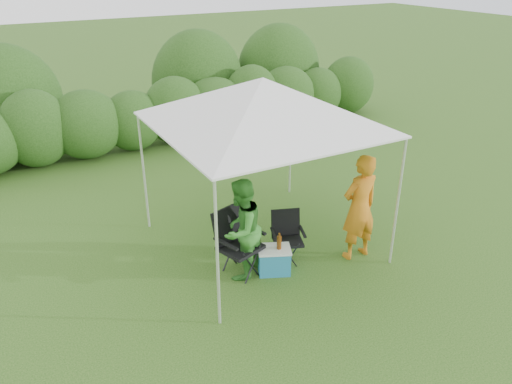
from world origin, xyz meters
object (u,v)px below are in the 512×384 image
canopy (263,102)px  chair_left (236,238)px  cooler (274,260)px  chair_right (287,233)px  man (359,208)px  woman (241,229)px

canopy → chair_left: 2.08m
canopy → cooler: canopy is taller
chair_right → canopy: bearing=122.0°
cooler → chair_left: bearing=172.2°
chair_left → man: size_ratio=0.59×
chair_left → man: man is taller
chair_right → chair_left: (-0.88, 0.07, 0.13)m
canopy → man: 2.22m
canopy → man: bearing=-43.0°
chair_left → woman: bearing=-93.7°
man → chair_right: bearing=-25.9°
canopy → chair_left: bearing=-145.7°
chair_right → woman: (-0.84, -0.06, 0.33)m
chair_right → cooler: 0.51m
woman → cooler: size_ratio=2.62×
canopy → chair_left: canopy is taller
woman → cooler: (0.47, -0.18, -0.58)m
man → cooler: bearing=-10.4°
cooler → woman: bearing=-177.4°
man → woman: size_ratio=1.11×
chair_right → man: (1.02, -0.48, 0.42)m
man → cooler: 1.57m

